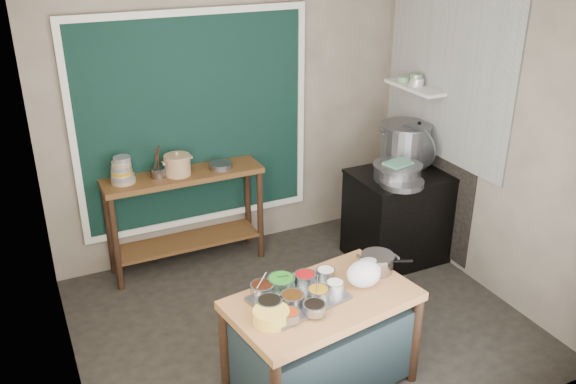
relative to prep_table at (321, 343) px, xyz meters
name	(u,v)px	position (x,y,z in m)	size (l,w,h in m)	color
floor	(299,322)	(0.20, 0.75, -0.39)	(3.50, 3.00, 0.02)	#2D2822
back_wall	(229,111)	(0.20, 2.26, 1.02)	(3.50, 0.02, 2.80)	gray
left_wall	(49,209)	(-1.56, 0.75, 1.02)	(0.02, 3.00, 2.80)	gray
right_wall	(485,131)	(1.96, 0.75, 1.02)	(0.02, 3.00, 2.80)	gray
curtain_panel	(195,122)	(-0.15, 2.22, 0.98)	(2.10, 0.02, 1.90)	black
curtain_frame	(195,122)	(-0.15, 2.21, 0.98)	(2.22, 0.03, 2.02)	beige
tile_panel	(447,66)	(1.94, 1.30, 1.48)	(0.02, 1.70, 1.70)	#B2B2AA
soot_patch	(428,180)	(1.94, 1.40, 0.32)	(0.01, 1.30, 1.30)	black
wall_shelf	(415,87)	(1.83, 1.60, 1.23)	(0.22, 0.70, 0.03)	beige
prep_table	(321,343)	(0.00, 0.00, 0.00)	(1.25, 0.72, 0.75)	#915F34
back_counter	(186,220)	(-0.35, 2.03, 0.10)	(1.45, 0.40, 0.95)	#4F3116
stove_block	(399,217)	(1.55, 1.30, 0.05)	(0.90, 0.68, 0.85)	black
stove_top	(403,175)	(1.55, 1.30, 0.49)	(0.92, 0.69, 0.03)	black
condiment_tray	(298,298)	(-0.16, 0.04, 0.39)	(0.59, 0.42, 0.03)	gray
condiment_bowls	(294,292)	(-0.18, 0.05, 0.43)	(0.66, 0.52, 0.08)	gray
yellow_basin	(271,316)	(-0.42, -0.10, 0.42)	(0.23, 0.23, 0.09)	gold
saucepan	(377,263)	(0.51, 0.12, 0.44)	(0.24, 0.24, 0.13)	gray
plastic_bag_a	(364,274)	(0.32, 0.01, 0.47)	(0.24, 0.21, 0.18)	white
plastic_bag_b	(368,268)	(0.40, 0.08, 0.45)	(0.20, 0.17, 0.15)	white
bowl_stack	(123,171)	(-0.87, 2.04, 0.68)	(0.21, 0.21, 0.24)	tan
utensil_cup	(158,172)	(-0.56, 2.04, 0.62)	(0.15, 0.15, 0.09)	gray
ceramic_crock	(178,166)	(-0.39, 2.01, 0.66)	(0.25, 0.25, 0.17)	#9C7E55
wide_bowl	(221,166)	(0.01, 1.99, 0.60)	(0.21, 0.21, 0.05)	gray
stock_pot	(405,144)	(1.71, 1.52, 0.70)	(0.51, 0.51, 0.40)	gray
pot_lid	(416,145)	(1.74, 1.38, 0.73)	(0.46, 0.46, 0.02)	gray
steamer	(397,172)	(1.42, 1.21, 0.58)	(0.46, 0.46, 0.15)	gray
green_cloth	(398,163)	(1.42, 1.21, 0.66)	(0.23, 0.18, 0.02)	#54966C
shallow_pan	(402,183)	(1.38, 1.07, 0.53)	(0.39, 0.39, 0.05)	gray
shelf_bowl_stack	(416,80)	(1.83, 1.59, 1.29)	(0.14, 0.14, 0.11)	silver
shelf_bowl_green	(404,79)	(1.83, 1.77, 1.26)	(0.14, 0.14, 0.05)	gray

